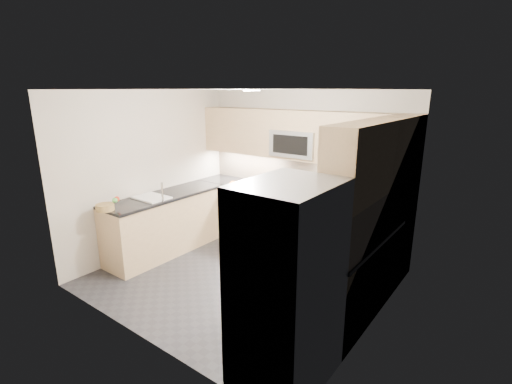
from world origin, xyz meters
The scene contains 36 objects.
floor centered at (0.00, 0.00, 0.00)m, with size 3.60×3.20×0.00m, color #26262B.
ceiling centered at (0.00, 0.00, 2.50)m, with size 3.60×3.20×0.02m, color beige.
wall_back centered at (0.00, 1.60, 1.25)m, with size 3.60×0.02×2.50m, color #BBB1A3.
wall_front centered at (0.00, -1.60, 1.25)m, with size 3.60×0.02×2.50m, color #BBB1A3.
wall_left centered at (-1.80, 0.00, 1.25)m, with size 0.02×3.20×2.50m, color #BBB1A3.
wall_right centered at (1.80, 0.00, 1.25)m, with size 0.02×3.20×2.50m, color #BBB1A3.
base_cab_back_left centered at (-1.09, 1.30, 0.45)m, with size 1.42×0.60×0.90m, color tan.
base_cab_back_right centered at (1.09, 1.30, 0.45)m, with size 1.42×0.60×0.90m, color tan.
base_cab_right centered at (1.50, 0.15, 0.45)m, with size 0.60×1.70×0.90m, color tan.
base_cab_peninsula centered at (-1.50, 0.00, 0.45)m, with size 0.60×2.00×0.90m, color tan.
countertop_back_left centered at (-1.09, 1.30, 0.92)m, with size 1.42×0.63×0.04m, color black.
countertop_back_right centered at (1.09, 1.30, 0.92)m, with size 1.42×0.63×0.04m, color black.
countertop_right centered at (1.50, 0.15, 0.92)m, with size 0.63×1.70×0.04m, color black.
countertop_peninsula centered at (-1.50, 0.00, 0.92)m, with size 0.63×2.00×0.04m, color black.
upper_cab_back centered at (0.00, 1.43, 1.83)m, with size 3.60×0.35×0.75m, color tan.
upper_cab_right centered at (1.62, 0.28, 1.83)m, with size 0.35×1.95×0.75m, color tan.
backsplash_back centered at (0.00, 1.60, 1.20)m, with size 3.60×0.01×0.51m, color tan.
backsplash_right centered at (1.80, 0.45, 1.20)m, with size 0.01×2.30×0.51m, color tan.
gas_range centered at (0.00, 1.28, 0.46)m, with size 0.76×0.65×0.91m, color #ACAFB4.
range_cooktop centered at (0.00, 1.28, 0.92)m, with size 0.76×0.65×0.03m, color black.
oven_door_glass centered at (0.00, 0.95, 0.45)m, with size 0.62×0.02×0.45m, color black.
oven_handle centered at (0.00, 0.93, 0.72)m, with size 0.02×0.02×0.60m, color #B2B5BA.
microwave centered at (0.00, 1.40, 1.70)m, with size 0.76×0.40×0.40m, color #929699.
microwave_door centered at (0.00, 1.20, 1.70)m, with size 0.60×0.01×0.28m, color black.
refrigerator centered at (1.45, -1.15, 0.90)m, with size 0.70×0.90×1.80m, color #A1A2A8.
fridge_handle_left centered at (1.08, -1.33, 0.95)m, with size 0.02×0.02×1.20m, color #B2B5BA.
fridge_handle_right centered at (1.08, -0.97, 0.95)m, with size 0.02×0.02×1.20m, color #B2B5BA.
sink_basin centered at (-1.50, -0.25, 0.88)m, with size 0.52×0.38×0.16m, color white.
faucet centered at (-1.24, -0.25, 1.08)m, with size 0.03×0.03×0.28m, color silver.
utensil_bowl centered at (1.30, 1.27, 1.02)m, with size 0.28×0.28×0.16m, color #72BE51.
cutting_board centered at (-0.93, 1.20, 0.95)m, with size 0.45×0.32×0.01m, color #CF5913.
fruit_basket centered at (-1.52, -0.99, 0.98)m, with size 0.24×0.24×0.09m, color #A7864E.
fruit_apple centered at (-1.52, -0.81, 1.05)m, with size 0.08×0.08×0.08m, color red.
fruit_pear centered at (-1.48, -0.86, 1.05)m, with size 0.07×0.07×0.07m, color #4DA747.
dish_towel_check centered at (-0.15, 0.91, 0.55)m, with size 0.18×0.02×0.34m, color silver.
dish_towel_blue centered at (0.02, 0.91, 0.55)m, with size 0.16×0.01×0.30m, color #395B9C.
Camera 1 is at (2.92, -3.55, 2.49)m, focal length 26.00 mm.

